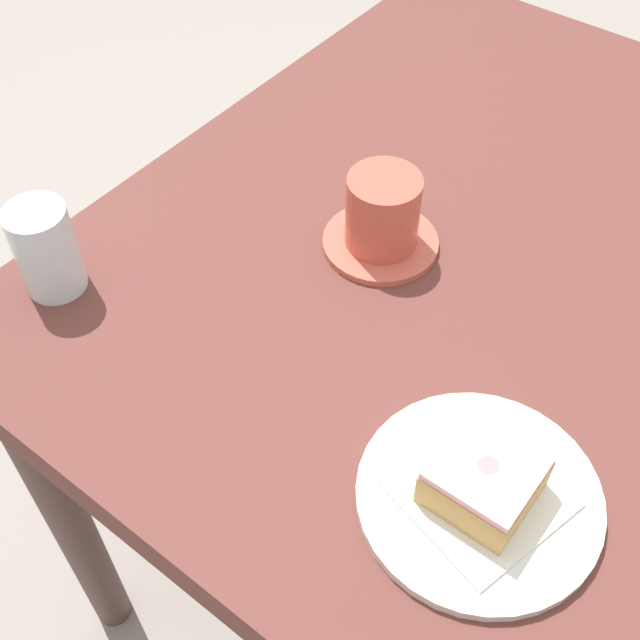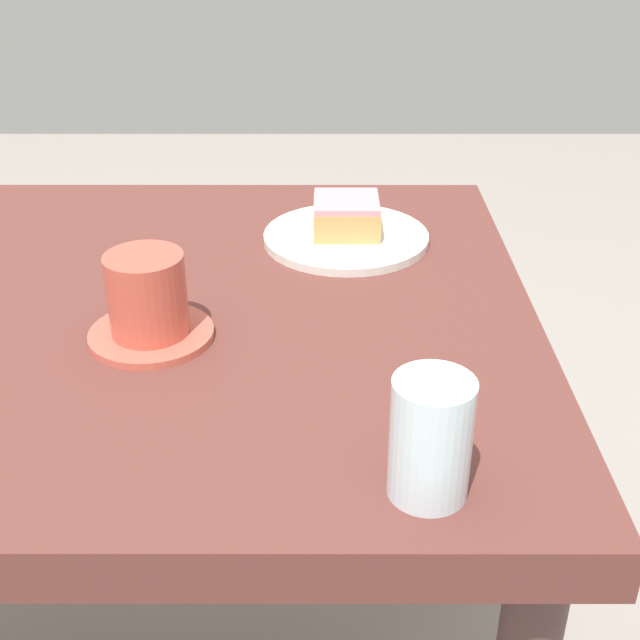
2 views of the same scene
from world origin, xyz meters
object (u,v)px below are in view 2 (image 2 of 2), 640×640
object	(u,v)px
donut_glazed_square	(346,215)
coffee_cup	(148,301)
water_glass	(431,439)
plate_glazed_square	(346,237)

from	to	relation	value
donut_glazed_square	coffee_cup	world-z (taller)	coffee_cup
donut_glazed_square	water_glass	world-z (taller)	water_glass
plate_glazed_square	water_glass	size ratio (longest dim) A/B	2.07
plate_glazed_square	water_glass	distance (m)	0.49
water_glass	plate_glazed_square	bearing A→B (deg)	-84.00
plate_glazed_square	coffee_cup	size ratio (longest dim) A/B	1.65
coffee_cup	donut_glazed_square	bearing A→B (deg)	-130.04
plate_glazed_square	donut_glazed_square	bearing A→B (deg)	90.00
donut_glazed_square	water_glass	distance (m)	0.48
water_glass	coffee_cup	bearing A→B (deg)	-42.76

